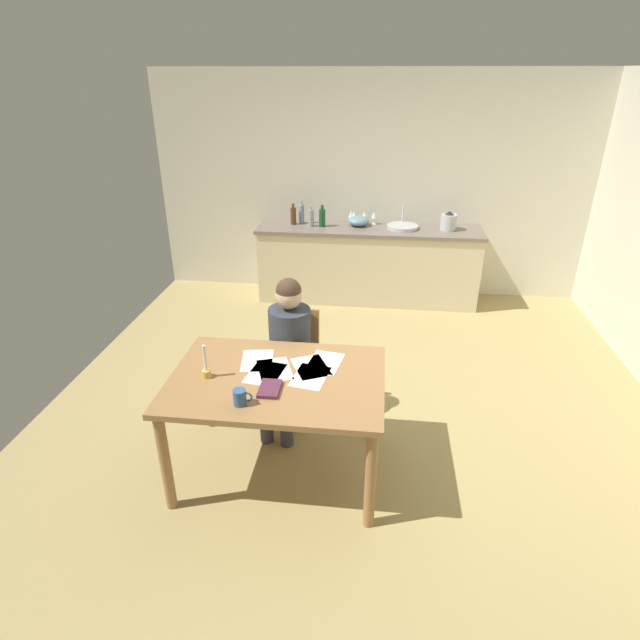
% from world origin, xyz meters
% --- Properties ---
extents(ground_plane, '(5.20, 5.20, 0.04)m').
position_xyz_m(ground_plane, '(0.00, 0.00, -0.02)').
color(ground_plane, tan).
extents(wall_back, '(5.20, 0.12, 2.60)m').
position_xyz_m(wall_back, '(0.00, 2.60, 1.30)').
color(wall_back, beige).
rests_on(wall_back, ground).
extents(kitchen_counter, '(2.63, 0.64, 0.90)m').
position_xyz_m(kitchen_counter, '(0.00, 2.24, 0.45)').
color(kitchen_counter, beige).
rests_on(kitchen_counter, ground).
extents(dining_table, '(1.39, 0.98, 0.76)m').
position_xyz_m(dining_table, '(-0.49, -0.90, 0.66)').
color(dining_table, '#9E7042').
rests_on(dining_table, ground).
extents(chair_at_table, '(0.45, 0.45, 0.87)m').
position_xyz_m(chair_at_table, '(-0.51, -0.16, 0.49)').
color(chair_at_table, '#9E7042').
rests_on(chair_at_table, ground).
extents(person_seated, '(0.38, 0.62, 1.19)m').
position_xyz_m(person_seated, '(-0.53, -0.31, 0.68)').
color(person_seated, '#333842').
rests_on(person_seated, ground).
extents(coffee_mug, '(0.12, 0.08, 0.10)m').
position_xyz_m(coffee_mug, '(-0.65, -1.22, 0.81)').
color(coffee_mug, '#33598C').
rests_on(coffee_mug, dining_table).
extents(candlestick, '(0.06, 0.06, 0.23)m').
position_xyz_m(candlestick, '(-0.95, -0.94, 0.82)').
color(candlestick, gold).
rests_on(candlestick, dining_table).
extents(book_magazine, '(0.13, 0.20, 0.02)m').
position_xyz_m(book_magazine, '(-0.51, -1.05, 0.77)').
color(book_magazine, '#59283D').
rests_on(book_magazine, dining_table).
extents(paper_letter, '(0.26, 0.33, 0.00)m').
position_xyz_m(paper_letter, '(-0.58, -0.86, 0.76)').
color(paper_letter, white).
rests_on(paper_letter, dining_table).
extents(paper_bill, '(0.26, 0.33, 0.00)m').
position_xyz_m(paper_bill, '(-0.20, -0.67, 0.76)').
color(paper_bill, white).
rests_on(paper_bill, dining_table).
extents(paper_envelope, '(0.26, 0.33, 0.00)m').
position_xyz_m(paper_envelope, '(-0.28, -0.86, 0.76)').
color(paper_envelope, white).
rests_on(paper_envelope, dining_table).
extents(paper_receipt, '(0.30, 0.35, 0.00)m').
position_xyz_m(paper_receipt, '(-0.53, -0.80, 0.76)').
color(paper_receipt, white).
rests_on(paper_receipt, dining_table).
extents(paper_notice, '(0.32, 0.36, 0.00)m').
position_xyz_m(paper_notice, '(-0.29, -0.74, 0.76)').
color(paper_notice, white).
rests_on(paper_notice, dining_table).
extents(paper_flyer, '(0.25, 0.32, 0.00)m').
position_xyz_m(paper_flyer, '(-0.67, -0.70, 0.76)').
color(paper_flyer, white).
rests_on(paper_flyer, dining_table).
extents(sink_unit, '(0.36, 0.36, 0.24)m').
position_xyz_m(sink_unit, '(0.39, 2.24, 0.92)').
color(sink_unit, '#B2B7BC').
rests_on(sink_unit, kitchen_counter).
extents(bottle_oil, '(0.07, 0.07, 0.25)m').
position_xyz_m(bottle_oil, '(-0.90, 2.27, 1.01)').
color(bottle_oil, '#593319').
rests_on(bottle_oil, kitchen_counter).
extents(bottle_vinegar, '(0.06, 0.06, 0.28)m').
position_xyz_m(bottle_vinegar, '(-0.81, 2.33, 1.02)').
color(bottle_vinegar, '#8C999E').
rests_on(bottle_vinegar, kitchen_counter).
extents(bottle_wine_red, '(0.06, 0.06, 0.24)m').
position_xyz_m(bottle_wine_red, '(-0.68, 2.21, 1.00)').
color(bottle_wine_red, '#8C999E').
rests_on(bottle_wine_red, kitchen_counter).
extents(bottle_sauce, '(0.07, 0.07, 0.25)m').
position_xyz_m(bottle_sauce, '(-0.55, 2.22, 1.01)').
color(bottle_sauce, '#194C23').
rests_on(bottle_sauce, kitchen_counter).
extents(mixing_bowl, '(0.25, 0.25, 0.11)m').
position_xyz_m(mixing_bowl, '(-0.13, 2.30, 0.96)').
color(mixing_bowl, '#668C99').
rests_on(mixing_bowl, kitchen_counter).
extents(stovetop_kettle, '(0.18, 0.18, 0.22)m').
position_xyz_m(stovetop_kettle, '(0.90, 2.24, 1.00)').
color(stovetop_kettle, '#B7BABF').
rests_on(stovetop_kettle, kitchen_counter).
extents(wine_glass_near_sink, '(0.07, 0.07, 0.15)m').
position_xyz_m(wine_glass_near_sink, '(0.05, 2.39, 1.01)').
color(wine_glass_near_sink, silver).
rests_on(wine_glass_near_sink, kitchen_counter).
extents(wine_glass_by_kettle, '(0.07, 0.07, 0.15)m').
position_xyz_m(wine_glass_by_kettle, '(-0.06, 2.39, 1.01)').
color(wine_glass_by_kettle, silver).
rests_on(wine_glass_by_kettle, kitchen_counter).
extents(wine_glass_back_left, '(0.07, 0.07, 0.15)m').
position_xyz_m(wine_glass_back_left, '(-0.19, 2.39, 1.01)').
color(wine_glass_back_left, silver).
rests_on(wine_glass_back_left, kitchen_counter).
extents(wine_glass_back_right, '(0.07, 0.07, 0.15)m').
position_xyz_m(wine_glass_back_right, '(-0.22, 2.39, 1.01)').
color(wine_glass_back_right, silver).
rests_on(wine_glass_back_right, kitchen_counter).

